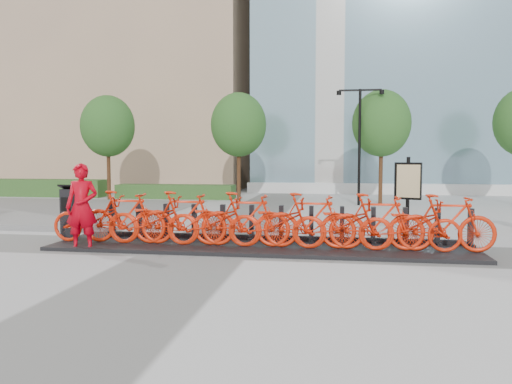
# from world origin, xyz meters

# --- Properties ---
(ground) EXTENTS (120.00, 120.00, 0.00)m
(ground) POSITION_xyz_m (0.00, 0.00, 0.00)
(ground) COLOR #BBBBBB
(glass_building) EXTENTS (32.00, 16.00, 24.00)m
(glass_building) POSITION_xyz_m (14.00, 26.00, 12.00)
(glass_building) COLOR slate
(glass_building) RESTS_ON ground
(gravel_patch) EXTENTS (14.00, 14.00, 0.00)m
(gravel_patch) POSITION_xyz_m (-10.00, 7.00, 0.01)
(gravel_patch) COLOR gray
(gravel_patch) RESTS_ON ground
(hedge_a) EXTENTS (10.00, 1.40, 0.90)m
(hedge_a) POSITION_xyz_m (-14.00, 13.50, 0.45)
(hedge_a) COLOR #1D3F14
(hedge_a) RESTS_ON ground
(hedge_b) EXTENTS (6.00, 1.20, 0.70)m
(hedge_b) POSITION_xyz_m (-5.00, 13.20, 0.35)
(hedge_b) COLOR #1D3F14
(hedge_b) RESTS_ON ground
(tree_0) EXTENTS (2.60, 2.60, 5.10)m
(tree_0) POSITION_xyz_m (-8.00, 12.00, 3.59)
(tree_0) COLOR brown
(tree_0) RESTS_ON ground
(tree_1) EXTENTS (2.60, 2.60, 5.10)m
(tree_1) POSITION_xyz_m (-1.50, 12.00, 3.59)
(tree_1) COLOR brown
(tree_1) RESTS_ON ground
(tree_2) EXTENTS (2.60, 2.60, 5.10)m
(tree_2) POSITION_xyz_m (5.00, 12.00, 3.59)
(tree_2) COLOR brown
(tree_2) RESTS_ON ground
(streetlamp) EXTENTS (2.00, 0.20, 5.00)m
(streetlamp) POSITION_xyz_m (4.00, 11.00, 3.13)
(streetlamp) COLOR black
(streetlamp) RESTS_ON ground
(dock_pad) EXTENTS (9.60, 2.40, 0.08)m
(dock_pad) POSITION_xyz_m (1.30, 0.30, 0.04)
(dock_pad) COLOR black
(dock_pad) RESTS_ON ground
(dock_rail_posts) EXTENTS (8.74, 0.50, 0.85)m
(dock_rail_posts) POSITION_xyz_m (1.72, 0.77, 0.51)
(dock_rail_posts) COLOR black
(dock_rail_posts) RESTS_ON dock_pad
(bike_0) EXTENTS (2.10, 0.73, 1.10)m
(bike_0) POSITION_xyz_m (-2.60, -0.05, 0.63)
(bike_0) COLOR red
(bike_0) RESTS_ON dock_pad
(bike_1) EXTENTS (2.04, 0.58, 1.23)m
(bike_1) POSITION_xyz_m (-1.88, -0.05, 0.69)
(bike_1) COLOR red
(bike_1) RESTS_ON dock_pad
(bike_2) EXTENTS (2.10, 0.73, 1.10)m
(bike_2) POSITION_xyz_m (-1.16, -0.05, 0.63)
(bike_2) COLOR red
(bike_2) RESTS_ON dock_pad
(bike_3) EXTENTS (2.04, 0.58, 1.23)m
(bike_3) POSITION_xyz_m (-0.44, -0.05, 0.69)
(bike_3) COLOR red
(bike_3) RESTS_ON dock_pad
(bike_4) EXTENTS (2.10, 0.73, 1.10)m
(bike_4) POSITION_xyz_m (0.28, -0.05, 0.63)
(bike_4) COLOR red
(bike_4) RESTS_ON dock_pad
(bike_5) EXTENTS (2.04, 0.58, 1.23)m
(bike_5) POSITION_xyz_m (1.00, -0.05, 0.69)
(bike_5) COLOR red
(bike_5) RESTS_ON dock_pad
(bike_6) EXTENTS (2.10, 0.73, 1.10)m
(bike_6) POSITION_xyz_m (1.72, -0.05, 0.63)
(bike_6) COLOR red
(bike_6) RESTS_ON dock_pad
(bike_7) EXTENTS (2.04, 0.58, 1.23)m
(bike_7) POSITION_xyz_m (2.44, -0.05, 0.69)
(bike_7) COLOR red
(bike_7) RESTS_ON dock_pad
(bike_8) EXTENTS (2.10, 0.73, 1.10)m
(bike_8) POSITION_xyz_m (3.16, -0.05, 0.63)
(bike_8) COLOR red
(bike_8) RESTS_ON dock_pad
(bike_9) EXTENTS (2.04, 0.58, 1.23)m
(bike_9) POSITION_xyz_m (3.88, -0.05, 0.69)
(bike_9) COLOR red
(bike_9) RESTS_ON dock_pad
(bike_10) EXTENTS (2.10, 0.73, 1.10)m
(bike_10) POSITION_xyz_m (4.60, -0.05, 0.63)
(bike_10) COLOR red
(bike_10) RESTS_ON dock_pad
(bike_11) EXTENTS (2.04, 0.58, 1.23)m
(bike_11) POSITION_xyz_m (5.32, -0.05, 0.69)
(bike_11) COLOR red
(bike_11) RESTS_ON dock_pad
(kiosk) EXTENTS (0.42, 0.36, 1.33)m
(kiosk) POSITION_xyz_m (-3.58, 0.51, 0.72)
(kiosk) COLOR black
(kiosk) RESTS_ON dock_pad
(worker_red) EXTENTS (0.76, 0.55, 1.95)m
(worker_red) POSITION_xyz_m (-2.60, -0.68, 0.98)
(worker_red) COLOR #B30111
(worker_red) RESTS_ON ground
(map_sign) EXTENTS (0.66, 0.37, 2.09)m
(map_sign) POSITION_xyz_m (4.83, 2.20, 1.39)
(map_sign) COLOR black
(map_sign) RESTS_ON ground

